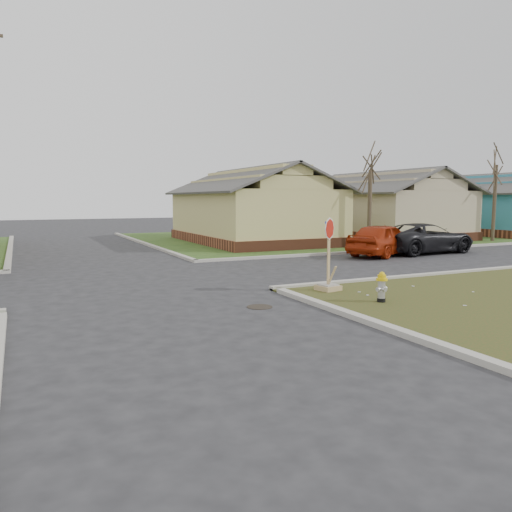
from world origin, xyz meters
name	(u,v)px	position (x,y,z in m)	size (l,w,h in m)	color
ground	(168,312)	(0.00, 0.00, 0.00)	(120.00, 120.00, 0.00)	#242427
verge_far_right	(388,235)	(22.00, 18.00, 0.03)	(37.00, 19.00, 0.05)	#254418
curbs	(127,281)	(0.00, 5.00, 0.00)	(80.00, 40.00, 0.12)	#ACA79B
manhole	(260,307)	(2.20, -0.50, 0.01)	(0.64, 0.64, 0.01)	black
side_house_yellow	(253,207)	(10.00, 16.50, 2.19)	(7.60, 11.60, 4.70)	brown
side_house_tan	(381,206)	(20.00, 16.50, 2.19)	(7.60, 11.60, 4.70)	brown
side_house_teal	(482,205)	(30.00, 16.50, 2.19)	(7.60, 11.60, 4.70)	brown
tree_mid_right	(370,209)	(14.00, 10.20, 2.15)	(0.22, 0.22, 4.20)	#453828
tree_far_right	(494,203)	(24.00, 10.50, 2.43)	(0.22, 0.22, 4.76)	#453828
fire_hydrant	(382,285)	(5.20, -1.49, 0.48)	(0.29, 0.29, 0.79)	black
stop_sign	(328,275)	(4.90, 0.49, 0.51)	(0.60, 0.58, 2.11)	tan
red_sedan	(383,239)	(12.47, 7.22, 0.77)	(1.83, 4.55, 1.55)	#A3280B
dark_pickup	(424,238)	(15.14, 7.30, 0.74)	(2.47, 5.36, 1.49)	black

